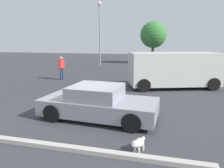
{
  "coord_description": "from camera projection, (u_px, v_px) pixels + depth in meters",
  "views": [
    {
      "loc": [
        2.66,
        -7.2,
        2.82
      ],
      "look_at": [
        0.39,
        1.83,
        0.9
      ],
      "focal_mm": 33.07,
      "sensor_mm": 36.0,
      "label": 1
    }
  ],
  "objects": [
    {
      "name": "van_white",
      "position": [
        174.0,
        69.0,
        12.66
      ],
      "size": [
        5.7,
        3.65,
        2.16
      ],
      "rotation": [
        0.0,
        0.0,
        0.32
      ],
      "color": "silver",
      "rests_on": "ground_plane"
    },
    {
      "name": "suv_dark",
      "position": [
        208.0,
        65.0,
        15.75
      ],
      "size": [
        5.03,
        2.48,
        1.97
      ],
      "rotation": [
        0.0,
        0.0,
        3.25
      ],
      "color": "gray",
      "rests_on": "ground_plane"
    },
    {
      "name": "dog",
      "position": [
        138.0,
        143.0,
        5.32
      ],
      "size": [
        0.34,
        0.57,
        0.39
      ],
      "rotation": [
        0.0,
        0.0,
        4.33
      ],
      "color": "white",
      "rests_on": "ground_plane"
    },
    {
      "name": "sedan_foreground",
      "position": [
        98.0,
        103.0,
        7.68
      ],
      "size": [
        4.38,
        2.18,
        1.24
      ],
      "rotation": [
        0.0,
        0.0,
        -0.06
      ],
      "color": "gray",
      "rests_on": "ground_plane"
    },
    {
      "name": "light_post_near",
      "position": [
        100.0,
        24.0,
        22.99
      ],
      "size": [
        0.44,
        0.44,
        7.11
      ],
      "color": "gray",
      "rests_on": "ground_plane"
    },
    {
      "name": "parking_curb",
      "position": [
        57.0,
        147.0,
        5.53
      ],
      "size": [
        7.93,
        0.2,
        0.12
      ],
      "primitive_type": "cube",
      "color": "#B7B2A8",
      "rests_on": "ground_plane"
    },
    {
      "name": "ground_plane",
      "position": [
        91.0,
        115.0,
        8.04
      ],
      "size": [
        80.0,
        80.0,
        0.0
      ],
      "primitive_type": "plane",
      "color": "#38383D"
    },
    {
      "name": "tree_back_center",
      "position": [
        153.0,
        35.0,
        26.29
      ],
      "size": [
        3.33,
        3.33,
        5.34
      ],
      "color": "brown",
      "rests_on": "ground_plane"
    },
    {
      "name": "pedestrian",
      "position": [
        61.0,
        66.0,
        15.34
      ],
      "size": [
        0.37,
        0.54,
        1.74
      ],
      "rotation": [
        0.0,
        0.0,
        5.91
      ],
      "color": "navy",
      "rests_on": "ground_plane"
    }
  ]
}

